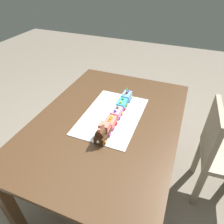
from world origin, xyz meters
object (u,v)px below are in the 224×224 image
cake_car_gondola_bubblegum (116,113)px  birthday_candle (127,89)px  cake_car_tanker_coral (110,123)px  cake_locomotive (102,133)px  chair (221,153)px  cake_car_hopper_turquoise (122,104)px  cake_car_flatbed_sky_blue (127,96)px  dining_table (107,131)px

cake_car_gondola_bubblegum → birthday_candle: (0.23, 0.00, 0.07)m
cake_car_tanker_coral → cake_car_gondola_bubblegum: size_ratio=1.00×
cake_locomotive → birthday_candle: size_ratio=2.96×
cake_car_tanker_coral → cake_car_gondola_bubblegum: (0.12, 0.00, -0.00)m
cake_car_tanker_coral → chair: bearing=-68.7°
cake_locomotive → birthday_candle: 0.48m
cake_car_gondola_bubblegum → birthday_candle: size_ratio=2.11×
cake_car_hopper_turquoise → cake_car_flatbed_sky_blue: (0.12, 0.00, 0.00)m
cake_car_tanker_coral → cake_car_hopper_turquoise: bearing=0.0°
dining_table → cake_car_flatbed_sky_blue: 0.33m
dining_table → cake_car_tanker_coral: (-0.06, -0.05, 0.14)m
birthday_candle → cake_car_tanker_coral: bearing=-180.0°
cake_car_tanker_coral → birthday_candle: bearing=0.0°
cake_car_flatbed_sky_blue → birthday_candle: size_ratio=2.11×
cake_car_hopper_turquoise → cake_car_flatbed_sky_blue: same height
cake_locomotive → cake_car_flatbed_sky_blue: 0.48m
dining_table → chair: 0.88m
dining_table → cake_car_gondola_bubblegum: cake_car_gondola_bubblegum is taller
cake_car_tanker_coral → cake_car_flatbed_sky_blue: 0.35m
cake_car_gondola_bubblegum → dining_table: bearing=140.5°
cake_car_gondola_bubblegum → birthday_candle: 0.24m
cake_car_tanker_coral → cake_car_flatbed_sky_blue: bearing=0.0°
cake_locomotive → cake_car_hopper_turquoise: cake_locomotive is taller
chair → cake_car_flatbed_sky_blue: 0.84m
birthday_candle → cake_car_flatbed_sky_blue: bearing=-0.0°
cake_locomotive → cake_car_gondola_bubblegum: bearing=-0.0°
dining_table → cake_car_flatbed_sky_blue: (0.29, -0.05, 0.14)m
chair → cake_locomotive: same height
chair → cake_car_flatbed_sky_blue: bearing=82.9°
cake_car_flatbed_sky_blue → birthday_candle: 0.07m
cake_car_gondola_bubblegum → cake_locomotive: bearing=180.0°
dining_table → cake_car_tanker_coral: size_ratio=14.00×
chair → cake_car_hopper_turquoise: 0.84m
chair → birthday_candle: size_ratio=18.18×
cake_car_hopper_turquoise → birthday_candle: (0.12, 0.00, 0.07)m
dining_table → cake_car_tanker_coral: bearing=-142.3°
chair → cake_car_gondola_bubblegum: size_ratio=8.60×
dining_table → cake_locomotive: size_ratio=10.00×
chair → cake_car_gondola_bubblegum: bearing=99.9°
cake_car_gondola_bubblegum → chair: bearing=-76.5°
cake_car_tanker_coral → birthday_candle: (0.35, 0.00, 0.07)m
chair → birthday_candle: (0.05, 0.79, 0.36)m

